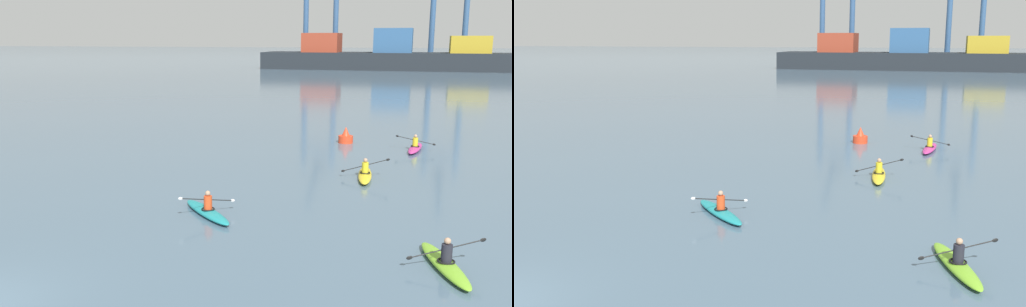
{
  "view_description": "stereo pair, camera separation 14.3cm",
  "coord_description": "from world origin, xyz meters",
  "views": [
    {
      "loc": [
        10.3,
        -9.65,
        6.32
      ],
      "look_at": [
        2.36,
        16.98,
        0.6
      ],
      "focal_mm": 39.26,
      "sensor_mm": 36.0,
      "label": 1
    },
    {
      "loc": [
        10.44,
        -9.61,
        6.32
      ],
      "look_at": [
        2.36,
        16.98,
        0.6
      ],
      "focal_mm": 39.26,
      "sensor_mm": 36.0,
      "label": 2
    }
  ],
  "objects": [
    {
      "name": "kayak_yellow",
      "position": [
        7.95,
        15.83,
        0.17
      ],
      "size": [
        2.21,
        3.44,
        1.0
      ],
      "color": "yellow",
      "rests_on": "ground"
    },
    {
      "name": "container_barge",
      "position": [
        3.74,
        110.59,
        2.73
      ],
      "size": [
        53.89,
        10.87,
        8.4
      ],
      "color": "#1E2328",
      "rests_on": "ground"
    },
    {
      "name": "kayak_lime",
      "position": [
        11.16,
        5.91,
        0.17
      ],
      "size": [
        2.13,
        3.41,
        0.95
      ],
      "color": "#7ABC2D",
      "rests_on": "ground"
    },
    {
      "name": "kayak_teal",
      "position": [
        3.02,
        8.53,
        0.17
      ],
      "size": [
        2.87,
        2.78,
        0.95
      ],
      "color": "teal",
      "rests_on": "ground"
    },
    {
      "name": "kayak_magenta",
      "position": [
        10.06,
        23.21,
        0.17
      ],
      "size": [
        2.25,
        3.45,
        0.95
      ],
      "color": "#C13384",
      "rests_on": "ground"
    },
    {
      "name": "channel_buoy",
      "position": [
        5.89,
        24.5,
        0.36
      ],
      "size": [
        0.9,
        0.9,
        1.0
      ],
      "color": "red",
      "rests_on": "ground"
    }
  ]
}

